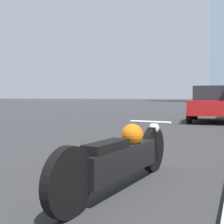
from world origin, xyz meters
The scene contains 3 objects.
motorcycle centered at (3.19, 4.91, 0.38)m, with size 0.62×2.72×0.76m.
parked_car_red centered at (3.24, 15.95, 0.81)m, with size 1.89×4.03×1.59m.
parked_car_green centered at (3.00, 26.94, 0.85)m, with size 2.03×4.34×1.73m.
Camera 1 is at (4.50, 1.45, 1.09)m, focal length 50.00 mm.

